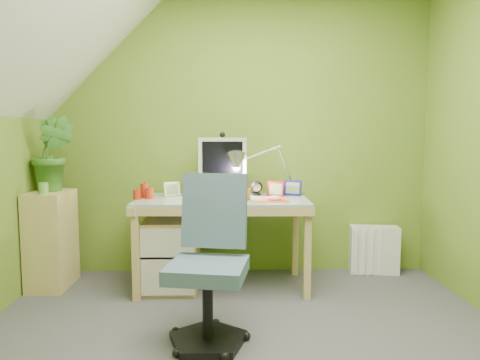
{
  "coord_description": "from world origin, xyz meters",
  "views": [
    {
      "loc": [
        -0.08,
        -2.15,
        1.16
      ],
      "look_at": [
        0.0,
        1.0,
        0.85
      ],
      "focal_mm": 33.0,
      "sensor_mm": 36.0,
      "label": 1
    }
  ],
  "objects_px": {
    "monitor": "(223,163)",
    "side_ledge": "(51,239)",
    "radiator": "(374,250)",
    "desk": "(222,243)",
    "desk_lamp": "(279,159)",
    "potted_plant": "(53,154)",
    "task_chair": "(207,269)"
  },
  "relations": [
    {
      "from": "monitor",
      "to": "potted_plant",
      "type": "bearing_deg",
      "value": -174.59
    },
    {
      "from": "desk_lamp",
      "to": "radiator",
      "type": "distance_m",
      "value": 1.15
    },
    {
      "from": "radiator",
      "to": "desk_lamp",
      "type": "bearing_deg",
      "value": -163.78
    },
    {
      "from": "monitor",
      "to": "side_ledge",
      "type": "xyz_separation_m",
      "value": [
        -1.32,
        -0.14,
        -0.58
      ]
    },
    {
      "from": "side_ledge",
      "to": "desk",
      "type": "bearing_deg",
      "value": -1.63
    },
    {
      "from": "potted_plant",
      "to": "task_chair",
      "type": "height_order",
      "value": "potted_plant"
    },
    {
      "from": "monitor",
      "to": "radiator",
      "type": "distance_m",
      "value": 1.5
    },
    {
      "from": "desk_lamp",
      "to": "potted_plant",
      "type": "xyz_separation_m",
      "value": [
        -1.75,
        -0.09,
        0.05
      ]
    },
    {
      "from": "desk_lamp",
      "to": "desk",
      "type": "bearing_deg",
      "value": -169.45
    },
    {
      "from": "side_ledge",
      "to": "potted_plant",
      "type": "height_order",
      "value": "potted_plant"
    },
    {
      "from": "task_chair",
      "to": "radiator",
      "type": "height_order",
      "value": "task_chair"
    },
    {
      "from": "side_ledge",
      "to": "potted_plant",
      "type": "xyz_separation_m",
      "value": [
        0.02,
        0.05,
        0.66
      ]
    },
    {
      "from": "monitor",
      "to": "radiator",
      "type": "relative_size",
      "value": 1.29
    },
    {
      "from": "side_ledge",
      "to": "potted_plant",
      "type": "bearing_deg",
      "value": 69.87
    },
    {
      "from": "desk",
      "to": "task_chair",
      "type": "distance_m",
      "value": 0.95
    },
    {
      "from": "potted_plant",
      "to": "task_chair",
      "type": "distance_m",
      "value": 1.72
    },
    {
      "from": "monitor",
      "to": "potted_plant",
      "type": "xyz_separation_m",
      "value": [
        -1.3,
        -0.09,
        0.08
      ]
    },
    {
      "from": "monitor",
      "to": "radiator",
      "type": "height_order",
      "value": "monitor"
    },
    {
      "from": "side_ledge",
      "to": "radiator",
      "type": "bearing_deg",
      "value": 6.19
    },
    {
      "from": "desk_lamp",
      "to": "task_chair",
      "type": "distance_m",
      "value": 1.36
    },
    {
      "from": "desk_lamp",
      "to": "radiator",
      "type": "xyz_separation_m",
      "value": [
        0.84,
        0.14,
        -0.78
      ]
    },
    {
      "from": "task_chair",
      "to": "desk_lamp",
      "type": "bearing_deg",
      "value": 75.09
    },
    {
      "from": "desk",
      "to": "potted_plant",
      "type": "distance_m",
      "value": 1.47
    },
    {
      "from": "desk_lamp",
      "to": "potted_plant",
      "type": "distance_m",
      "value": 1.75
    },
    {
      "from": "desk",
      "to": "desk_lamp",
      "type": "xyz_separation_m",
      "value": [
        0.45,
        0.18,
        0.63
      ]
    },
    {
      "from": "monitor",
      "to": "task_chair",
      "type": "xyz_separation_m",
      "value": [
        -0.07,
        -1.13,
        -0.52
      ]
    },
    {
      "from": "task_chair",
      "to": "radiator",
      "type": "bearing_deg",
      "value": 52.87
    },
    {
      "from": "desk",
      "to": "task_chair",
      "type": "xyz_separation_m",
      "value": [
        -0.07,
        -0.95,
        0.09
      ]
    },
    {
      "from": "monitor",
      "to": "side_ledge",
      "type": "height_order",
      "value": "monitor"
    },
    {
      "from": "desk",
      "to": "desk_lamp",
      "type": "height_order",
      "value": "desk_lamp"
    },
    {
      "from": "desk",
      "to": "radiator",
      "type": "distance_m",
      "value": 1.33
    },
    {
      "from": "desk",
      "to": "monitor",
      "type": "relative_size",
      "value": 2.5
    }
  ]
}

